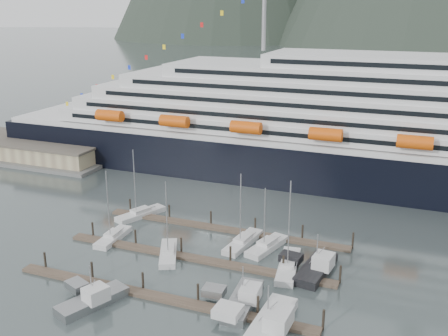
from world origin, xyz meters
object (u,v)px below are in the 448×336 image
at_px(cruise_ship, 431,139).
at_px(sailboat_c, 168,254).
at_px(warehouse, 34,150).
at_px(sailboat_a, 113,238).
at_px(sailboat_e, 141,214).
at_px(trawler_b, 92,299).
at_px(trawler_d, 242,300).
at_px(sailboat_d, 288,267).
at_px(sailboat_g, 243,242).
at_px(trawler_e, 315,267).
at_px(trawler_c, 266,326).
at_px(sailboat_f, 267,247).

xyz_separation_m(cruise_ship, sailboat_c, (-39.76, -52.37, -11.61)).
height_order(warehouse, sailboat_a, sailboat_a).
bearing_deg(sailboat_a, sailboat_e, 2.26).
height_order(sailboat_c, trawler_b, sailboat_c).
height_order(trawler_b, trawler_d, trawler_b).
xyz_separation_m(sailboat_d, sailboat_g, (-9.85, 5.84, -0.02)).
height_order(sailboat_e, sailboat_g, sailboat_e).
distance_m(sailboat_c, trawler_b, 17.81).
distance_m(sailboat_c, sailboat_e, 18.99).
distance_m(sailboat_c, sailboat_g, 13.61).
xyz_separation_m(sailboat_c, sailboat_e, (-13.29, 13.57, 0.01)).
bearing_deg(sailboat_e, sailboat_g, -77.54).
xyz_separation_m(sailboat_a, trawler_d, (29.10, -11.84, 0.44)).
relative_size(sailboat_a, sailboat_e, 0.95).
bearing_deg(trawler_e, trawler_c, 179.04).
relative_size(sailboat_a, trawler_c, 0.93).
xyz_separation_m(sailboat_e, trawler_e, (37.79, -10.16, 0.49)).
bearing_deg(trawler_b, sailboat_d, -26.59).
distance_m(cruise_ship, sailboat_e, 66.74).
height_order(sailboat_d, trawler_c, sailboat_d).
height_order(cruise_ship, trawler_c, cruise_ship).
bearing_deg(trawler_c, trawler_d, 48.87).
bearing_deg(sailboat_f, sailboat_g, 103.98).
bearing_deg(trawler_e, sailboat_a, 99.16).
xyz_separation_m(sailboat_c, trawler_c, (21.94, -14.73, 0.52)).
bearing_deg(sailboat_f, trawler_d, -159.01).
bearing_deg(trawler_c, sailboat_a, 66.57).
distance_m(sailboat_d, trawler_c, 17.82).
xyz_separation_m(sailboat_g, trawler_c, (11.60, -23.57, 0.52)).
xyz_separation_m(sailboat_f, trawler_b, (-17.95, -26.29, 0.45)).
relative_size(sailboat_e, sailboat_f, 1.21).
distance_m(trawler_c, trawler_d, 7.16).
bearing_deg(sailboat_a, sailboat_d, -90.88).
bearing_deg(sailboat_e, trawler_e, -81.28).
relative_size(cruise_ship, sailboat_e, 14.28).
bearing_deg(warehouse, sailboat_f, -21.69).
distance_m(sailboat_a, sailboat_g, 23.66).
bearing_deg(trawler_d, sailboat_d, -18.59).
bearing_deg(sailboat_g, sailboat_c, 137.94).
bearing_deg(sailboat_e, sailboat_a, -151.44).
bearing_deg(sailboat_g, sailboat_f, -83.60).
bearing_deg(sailboat_e, trawler_b, -138.11).
distance_m(cruise_ship, trawler_b, 82.75).
relative_size(sailboat_g, trawler_b, 1.27).
xyz_separation_m(warehouse, sailboat_f, (77.10, -30.66, -1.82)).
bearing_deg(sailboat_f, trawler_b, 160.68).
height_order(cruise_ship, sailboat_a, cruise_ship).
bearing_deg(trawler_d, sailboat_e, 48.55).
xyz_separation_m(sailboat_e, trawler_c, (35.23, -28.30, 0.51)).
height_order(sailboat_e, trawler_d, sailboat_e).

